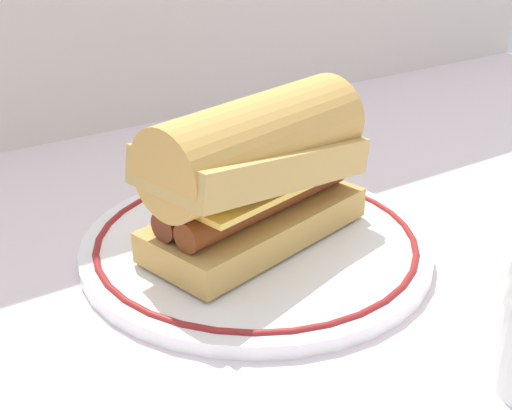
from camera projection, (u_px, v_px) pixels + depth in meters
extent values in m
plane|color=silver|center=(288.00, 256.00, 0.60)|extent=(1.50, 1.50, 0.00)
cylinder|color=white|center=(256.00, 246.00, 0.60)|extent=(0.30, 0.30, 0.01)
torus|color=maroon|center=(256.00, 240.00, 0.60)|extent=(0.27, 0.27, 0.01)
cube|color=tan|center=(256.00, 223.00, 0.59)|extent=(0.21, 0.13, 0.03)
cylinder|color=brown|center=(268.00, 200.00, 0.57)|extent=(0.18, 0.07, 0.02)
cylinder|color=#612B18|center=(245.00, 191.00, 0.59)|extent=(0.18, 0.07, 0.02)
cube|color=#EFC64C|center=(256.00, 179.00, 0.58)|extent=(0.17, 0.12, 0.01)
cube|color=tan|center=(256.00, 159.00, 0.57)|extent=(0.21, 0.13, 0.06)
cylinder|color=tan|center=(256.00, 142.00, 0.56)|extent=(0.21, 0.12, 0.07)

